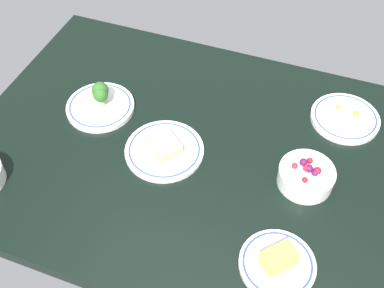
{
  "coord_description": "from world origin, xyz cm",
  "views": [
    {
      "loc": [
        -29.46,
        79.65,
        104.91
      ],
      "look_at": [
        0.0,
        0.0,
        6.0
      ],
      "focal_mm": 44.48,
      "sensor_mm": 36.0,
      "label": 1
    }
  ],
  "objects": [
    {
      "name": "plate_broccoli",
      "position": [
        31.0,
        -5.45,
        5.96
      ],
      "size": [
        20.2,
        20.2,
        8.43
      ],
      "color": "white",
      "rests_on": "dining_table"
    },
    {
      "name": "dining_table",
      "position": [
        0.0,
        0.0,
        2.0
      ],
      "size": [
        125.36,
        90.17,
        4.0
      ],
      "primitive_type": "cube",
      "color": "black",
      "rests_on": "ground"
    },
    {
      "name": "plate_sandwich",
      "position": [
        6.74,
        3.69,
        5.12
      ],
      "size": [
        21.8,
        21.8,
        4.33
      ],
      "color": "white",
      "rests_on": "dining_table"
    },
    {
      "name": "plate_cheese",
      "position": [
        -30.46,
        26.29,
        5.45
      ],
      "size": [
        17.63,
        17.63,
        5.49
      ],
      "color": "white",
      "rests_on": "dining_table"
    },
    {
      "name": "bowl_berries",
      "position": [
        -31.56,
        0.61,
        6.95
      ],
      "size": [
        14.61,
        14.61,
        7.08
      ],
      "color": "white",
      "rests_on": "dining_table"
    },
    {
      "name": "plate_eggs",
      "position": [
        -38.12,
        -25.71,
        5.2
      ],
      "size": [
        19.81,
        19.81,
        5.18
      ],
      "color": "white",
      "rests_on": "dining_table"
    }
  ]
}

